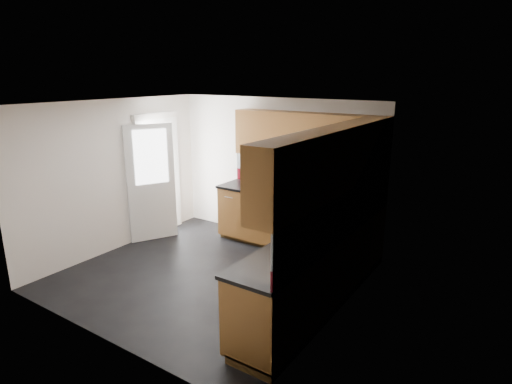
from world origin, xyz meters
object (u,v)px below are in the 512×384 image
Objects in this scene: utensil_pot at (270,180)px; food_processor at (349,206)px; gas_hob at (289,192)px; toaster at (316,189)px.

food_processor is (1.70, -0.73, 0.04)m from utensil_pot.
utensil_pot reaches higher than food_processor.
toaster reaches higher than gas_hob.
utensil_pot is 1.85m from food_processor.
toaster is at bearing -5.79° from utensil_pot.
food_processor reaches higher than gas_hob.
food_processor reaches higher than toaster.
toaster is at bearing 20.10° from gas_hob.
gas_hob is 0.43m from toaster.
gas_hob is at bearing -159.90° from toaster.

